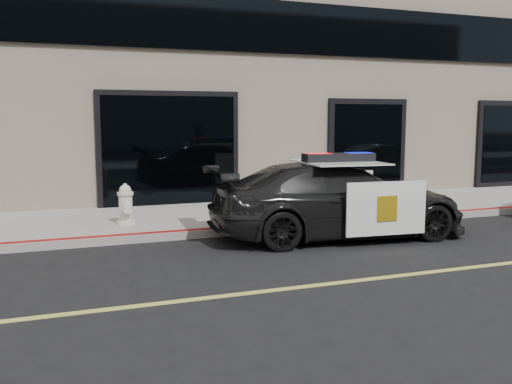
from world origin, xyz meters
name	(u,v)px	position (x,y,z in m)	size (l,w,h in m)	color
ground	(352,281)	(0.00, 0.00, 0.00)	(120.00, 120.00, 0.00)	black
sidewalk_n	(232,215)	(0.00, 5.25, 0.07)	(60.00, 3.50, 0.15)	gray
police_car	(338,200)	(1.25, 2.69, 0.71)	(2.87, 5.21, 1.59)	black
fire_hydrant	(126,205)	(-2.41, 4.58, 0.53)	(0.37, 0.51, 0.81)	silver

